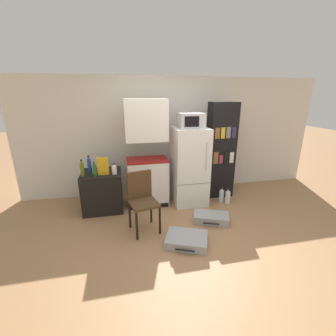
# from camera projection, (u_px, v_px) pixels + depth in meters

# --- Properties ---
(ground_plane) EXTENTS (24.00, 24.00, 0.00)m
(ground_plane) POSITION_uv_depth(u_px,v_px,m) (193.00, 240.00, 3.30)
(ground_plane) COLOR #A3754C
(wall_back) EXTENTS (6.40, 0.10, 2.40)m
(wall_back) POSITION_uv_depth(u_px,v_px,m) (175.00, 136.00, 4.83)
(wall_back) COLOR silver
(wall_back) RESTS_ON ground_plane
(side_table) EXTENTS (0.70, 0.63, 0.72)m
(side_table) POSITION_uv_depth(u_px,v_px,m) (103.00, 191.00, 4.12)
(side_table) COLOR black
(side_table) RESTS_ON ground_plane
(kitchen_hutch) EXTENTS (0.76, 0.50, 1.98)m
(kitchen_hutch) POSITION_uv_depth(u_px,v_px,m) (147.00, 158.00, 4.18)
(kitchen_hutch) COLOR white
(kitchen_hutch) RESTS_ON ground_plane
(refrigerator) EXTENTS (0.63, 0.68, 1.47)m
(refrigerator) POSITION_uv_depth(u_px,v_px,m) (189.00, 166.00, 4.32)
(refrigerator) COLOR white
(refrigerator) RESTS_ON ground_plane
(microwave) EXTENTS (0.45, 0.40, 0.26)m
(microwave) POSITION_uv_depth(u_px,v_px,m) (191.00, 120.00, 4.05)
(microwave) COLOR #B7B7BC
(microwave) RESTS_ON refrigerator
(bookshelf) EXTENTS (0.54, 0.33, 1.92)m
(bookshelf) POSITION_uv_depth(u_px,v_px,m) (221.00, 151.00, 4.54)
(bookshelf) COLOR black
(bookshelf) RESTS_ON ground_plane
(bottle_green_tall) EXTENTS (0.06, 0.06, 0.24)m
(bottle_green_tall) POSITION_uv_depth(u_px,v_px,m) (95.00, 170.00, 3.80)
(bottle_green_tall) COLOR #1E6028
(bottle_green_tall) RESTS_ON side_table
(bottle_ketchup_red) EXTENTS (0.07, 0.07, 0.17)m
(bottle_ketchup_red) POSITION_uv_depth(u_px,v_px,m) (101.00, 167.00, 4.06)
(bottle_ketchup_red) COLOR #AD1914
(bottle_ketchup_red) RESTS_ON side_table
(bottle_olive_oil) EXTENTS (0.07, 0.07, 0.29)m
(bottle_olive_oil) POSITION_uv_depth(u_px,v_px,m) (82.00, 169.00, 3.79)
(bottle_olive_oil) COLOR #566619
(bottle_olive_oil) RESTS_ON side_table
(bottle_blue_soda) EXTENTS (0.07, 0.07, 0.30)m
(bottle_blue_soda) POSITION_uv_depth(u_px,v_px,m) (89.00, 165.00, 4.02)
(bottle_blue_soda) COLOR #1E47A3
(bottle_blue_soda) RESTS_ON side_table
(bottle_clear_short) EXTENTS (0.08, 0.08, 0.18)m
(bottle_clear_short) POSITION_uv_depth(u_px,v_px,m) (95.00, 170.00, 3.89)
(bottle_clear_short) COLOR silver
(bottle_clear_short) RESTS_ON side_table
(bottle_milk_white) EXTENTS (0.09, 0.09, 0.19)m
(bottle_milk_white) POSITION_uv_depth(u_px,v_px,m) (114.00, 170.00, 3.90)
(bottle_milk_white) COLOR white
(bottle_milk_white) RESTS_ON side_table
(cereal_box) EXTENTS (0.19, 0.07, 0.30)m
(cereal_box) POSITION_uv_depth(u_px,v_px,m) (103.00, 166.00, 3.86)
(cereal_box) COLOR gold
(cereal_box) RESTS_ON side_table
(chair) EXTENTS (0.48, 0.49, 0.93)m
(chair) POSITION_uv_depth(u_px,v_px,m) (142.00, 196.00, 3.46)
(chair) COLOR black
(chair) RESTS_ON ground_plane
(suitcase_large_flat) EXTENTS (0.70, 0.61, 0.13)m
(suitcase_large_flat) POSITION_uv_depth(u_px,v_px,m) (187.00, 240.00, 3.21)
(suitcase_large_flat) COLOR #99999E
(suitcase_large_flat) RESTS_ON ground_plane
(suitcase_small_flat) EXTENTS (0.65, 0.51, 0.14)m
(suitcase_small_flat) POSITION_uv_depth(u_px,v_px,m) (211.00, 218.00, 3.77)
(suitcase_small_flat) COLOR #99999E
(suitcase_small_flat) RESTS_ON ground_plane
(water_bottle_front) EXTENTS (0.09, 0.09, 0.31)m
(water_bottle_front) POSITION_uv_depth(u_px,v_px,m) (221.00, 196.00, 4.46)
(water_bottle_front) COLOR silver
(water_bottle_front) RESTS_ON ground_plane
(water_bottle_middle) EXTENTS (0.10, 0.10, 0.32)m
(water_bottle_middle) POSITION_uv_depth(u_px,v_px,m) (228.00, 197.00, 4.39)
(water_bottle_middle) COLOR silver
(water_bottle_middle) RESTS_ON ground_plane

